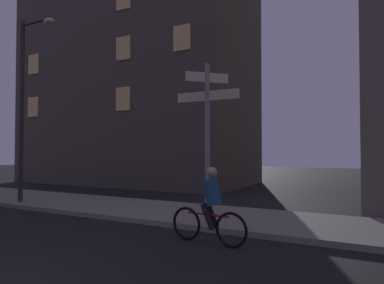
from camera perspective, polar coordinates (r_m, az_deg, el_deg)
sidewalk_kerb at (r=10.23m, az=0.33°, el=-12.06°), size 40.00×3.09×0.14m
signpost at (r=8.54m, az=2.56°, el=2.23°), size 1.70×0.82×4.00m
street_lamp at (r=13.57m, az=-26.07°, el=7.16°), size 1.69×0.28×6.48m
cyclist at (r=7.25m, az=3.02°, el=-10.99°), size 1.82×0.37×1.61m
building_left_block at (r=22.77m, az=-9.05°, el=17.45°), size 13.85×7.03×18.66m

